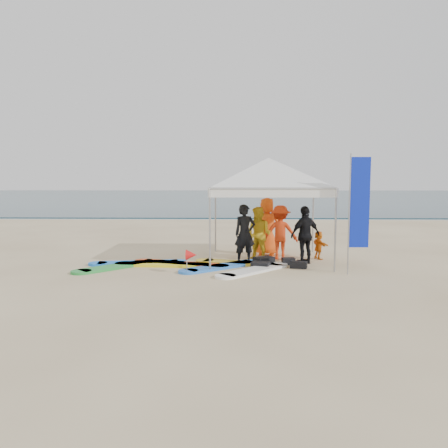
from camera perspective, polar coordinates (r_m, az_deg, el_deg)
ground at (r=10.08m, az=0.08°, el=-8.26°), size 120.00×120.00×0.00m
ocean at (r=69.82m, az=1.27°, el=3.66°), size 160.00×84.00×0.08m
shoreline_foam at (r=28.09m, az=0.98°, el=0.68°), size 160.00×1.20×0.01m
person_black_a at (r=12.85m, az=2.74°, el=-1.31°), size 0.73×0.59×1.74m
person_yellow at (r=13.19m, az=4.59°, el=-1.34°), size 1.01×0.96×1.65m
person_orange_a at (r=13.62m, az=7.35°, el=-1.09°), size 1.14×0.73×1.67m
person_black_b at (r=12.98m, az=10.56°, el=-1.42°), size 1.07×0.84×1.70m
person_orange_b at (r=14.27m, az=5.63°, el=-0.34°), size 1.02×0.76×1.89m
person_seated at (r=13.90m, az=12.25°, el=-2.70°), size 0.49×0.86×0.88m
canopy_tent at (r=13.30m, az=5.82°, el=8.56°), size 4.73×4.73×3.56m
feather_flag at (r=11.70m, az=17.17°, el=2.50°), size 0.53×0.04×3.12m
marker_pennant at (r=11.46m, az=-4.30°, el=-4.06°), size 0.28×0.28×0.64m
gear_pile at (r=12.60m, az=6.55°, el=-5.04°), size 1.61×1.03×0.22m
surfboard_spread at (r=12.50m, az=-4.94°, el=-5.40°), size 5.68×2.57×0.07m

